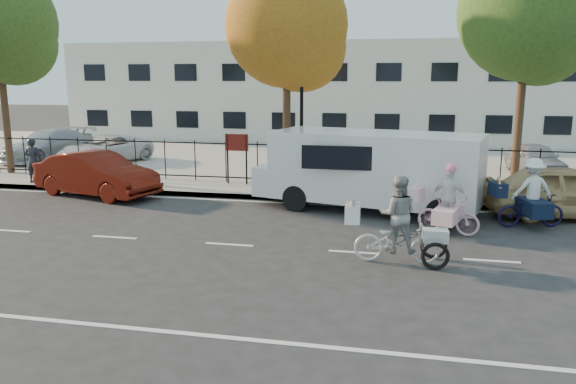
% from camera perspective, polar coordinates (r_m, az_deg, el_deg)
% --- Properties ---
extents(ground, '(120.00, 120.00, 0.00)m').
position_cam_1_polar(ground, '(13.58, -5.99, -5.35)').
color(ground, '#333334').
extents(road_markings, '(60.00, 9.52, 0.01)m').
position_cam_1_polar(road_markings, '(13.58, -5.99, -5.33)').
color(road_markings, silver).
rests_on(road_markings, ground).
extents(curb, '(60.00, 0.10, 0.15)m').
position_cam_1_polar(curb, '(18.28, -1.19, -0.61)').
color(curb, '#A8A399').
rests_on(curb, ground).
extents(sidewalk, '(60.00, 2.20, 0.15)m').
position_cam_1_polar(sidewalk, '(19.28, -0.49, 0.04)').
color(sidewalk, '#A8A399').
rests_on(sidewalk, ground).
extents(parking_lot, '(60.00, 15.60, 0.15)m').
position_cam_1_polar(parking_lot, '(27.92, 3.40, 3.63)').
color(parking_lot, '#A8A399').
rests_on(parking_lot, ground).
extents(iron_fence, '(58.00, 0.06, 1.50)m').
position_cam_1_polar(iron_fence, '(20.20, 0.17, 2.94)').
color(iron_fence, black).
rests_on(iron_fence, sidewalk).
extents(building, '(34.00, 10.00, 6.00)m').
position_cam_1_polar(building, '(37.58, 5.73, 10.13)').
color(building, silver).
rests_on(building, ground).
extents(lamppost, '(0.36, 0.36, 4.33)m').
position_cam_1_polar(lamppost, '(19.50, 1.39, 9.16)').
color(lamppost, black).
rests_on(lamppost, sidewalk).
extents(street_sign, '(0.85, 0.06, 1.80)m').
position_cam_1_polar(street_sign, '(20.20, -5.22, 4.38)').
color(street_sign, black).
rests_on(street_sign, sidewalk).
extents(zebra_trike, '(2.23, 0.86, 1.91)m').
position_cam_1_polar(zebra_trike, '(12.28, 11.07, -3.76)').
color(zebra_trike, silver).
rests_on(zebra_trike, ground).
extents(unicorn_bike, '(1.86, 1.35, 1.84)m').
position_cam_1_polar(unicorn_bike, '(14.83, 15.90, -1.57)').
color(unicorn_bike, beige).
rests_on(unicorn_bike, ground).
extents(bull_bike, '(2.07, 1.45, 1.86)m').
position_cam_1_polar(bull_bike, '(16.23, 23.42, -0.74)').
color(bull_bike, black).
rests_on(bull_bike, ground).
extents(white_van, '(7.03, 3.57, 2.35)m').
position_cam_1_polar(white_van, '(16.81, 8.44, 2.43)').
color(white_van, white).
rests_on(white_van, ground).
extents(red_sedan, '(4.75, 2.81, 1.48)m').
position_cam_1_polar(red_sedan, '(19.91, -18.89, 1.72)').
color(red_sedan, '#551309').
rests_on(red_sedan, ground).
extents(gold_sedan, '(4.66, 2.31, 1.53)m').
position_cam_1_polar(gold_sedan, '(17.76, 26.53, 0.05)').
color(gold_sedan, tan).
rests_on(gold_sedan, ground).
extents(pedestrian, '(0.65, 0.48, 1.64)m').
position_cam_1_polar(pedestrian, '(22.42, -24.46, 2.94)').
color(pedestrian, black).
rests_on(pedestrian, sidewalk).
extents(lot_car_a, '(2.82, 5.06, 1.39)m').
position_cam_1_polar(lot_car_a, '(28.44, -23.19, 4.42)').
color(lot_car_a, '#B5B8BD').
rests_on(lot_car_a, parking_lot).
extents(lot_car_b, '(3.50, 4.85, 1.23)m').
position_cam_1_polar(lot_car_b, '(26.53, -18.10, 4.16)').
color(lot_car_b, silver).
rests_on(lot_car_b, parking_lot).
extents(lot_car_d, '(2.02, 3.82, 1.24)m').
position_cam_1_polar(lot_car_d, '(24.28, 23.81, 3.11)').
color(lot_car_d, '#95989C').
rests_on(lot_car_d, parking_lot).
extents(tree_west, '(4.50, 4.50, 8.25)m').
position_cam_1_polar(tree_west, '(25.10, -27.13, 14.58)').
color(tree_west, '#442D1D').
rests_on(tree_west, ground).
extents(tree_mid, '(4.25, 4.25, 7.79)m').
position_cam_1_polar(tree_mid, '(20.17, 0.30, 15.91)').
color(tree_mid, '#442D1D').
rests_on(tree_mid, ground).
extents(tree_east, '(4.54, 4.54, 8.32)m').
position_cam_1_polar(tree_east, '(20.96, 23.50, 15.84)').
color(tree_east, '#442D1D').
rests_on(tree_east, ground).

